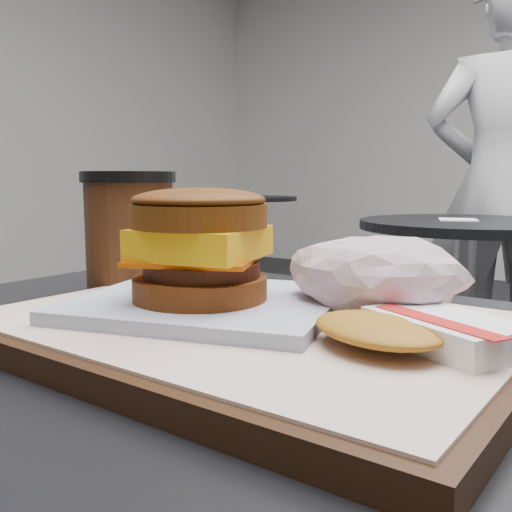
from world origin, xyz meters
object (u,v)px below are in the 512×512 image
object	(u,v)px
crumpled_wrapper	(375,275)
coffee_cup	(130,232)
breakfast_sandwich	(203,259)
patron	(504,187)
neighbor_table	(464,280)
hash_brown	(415,330)
serving_tray	(252,330)

from	to	relation	value
crumpled_wrapper	coffee_cup	size ratio (longest dim) A/B	1.04
breakfast_sandwich	patron	size ratio (longest dim) A/B	0.14
coffee_cup	neighbor_table	xyz separation A→B (m)	(-0.13, 1.56, -0.29)
coffee_cup	hash_brown	bearing A→B (deg)	-10.24
breakfast_sandwich	crumpled_wrapper	xyz separation A→B (m)	(0.11, 0.07, -0.01)
breakfast_sandwich	neighbor_table	xyz separation A→B (m)	(-0.28, 1.62, -0.28)
serving_tray	breakfast_sandwich	bearing A→B (deg)	-169.67
neighbor_table	serving_tray	bearing A→B (deg)	-78.65
breakfast_sandwich	crumpled_wrapper	distance (m)	0.13
breakfast_sandwich	crumpled_wrapper	bearing A→B (deg)	33.54
crumpled_wrapper	neighbor_table	bearing A→B (deg)	104.11
patron	neighbor_table	bearing A→B (deg)	69.98
coffee_cup	patron	size ratio (longest dim) A/B	0.07
serving_tray	breakfast_sandwich	world-z (taller)	breakfast_sandwich
crumpled_wrapper	neighbor_table	size ratio (longest dim) A/B	0.17
crumpled_wrapper	patron	xyz separation A→B (m)	(-0.40, 2.07, 0.04)
breakfast_sandwich	patron	distance (m)	2.16
crumpled_wrapper	patron	size ratio (longest dim) A/B	0.08
breakfast_sandwich	hash_brown	bearing A→B (deg)	1.79
hash_brown	patron	size ratio (longest dim) A/B	0.08
crumpled_wrapper	hash_brown	bearing A→B (deg)	-49.18
serving_tray	neighbor_table	xyz separation A→B (m)	(-0.32, 1.61, -0.23)
hash_brown	patron	bearing A→B (deg)	102.12
serving_tray	crumpled_wrapper	world-z (taller)	crumpled_wrapper
breakfast_sandwich	hash_brown	size ratio (longest dim) A/B	1.74
breakfast_sandwich	hash_brown	xyz separation A→B (m)	(0.16, 0.01, -0.03)
breakfast_sandwich	coffee_cup	bearing A→B (deg)	157.84
serving_tray	patron	size ratio (longest dim) A/B	0.22
neighbor_table	patron	world-z (taller)	patron
crumpled_wrapper	breakfast_sandwich	bearing A→B (deg)	-146.46
breakfast_sandwich	hash_brown	distance (m)	0.16
crumpled_wrapper	coffee_cup	bearing A→B (deg)	-178.13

